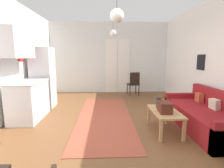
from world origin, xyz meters
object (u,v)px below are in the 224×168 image
at_px(accent_chair, 134,83).
at_px(couch, 207,116).
at_px(refrigerator, 43,78).
at_px(handbag, 165,107).
at_px(pendant_lamp_near, 117,16).
at_px(bamboo_vase, 158,102).
at_px(pendant_lamp_far, 113,33).
at_px(coffee_table, 165,114).

bearing_deg(accent_chair, couch, 97.29).
distance_m(refrigerator, accent_chair, 3.29).
height_order(handbag, pendant_lamp_near, pendant_lamp_near).
xyz_separation_m(bamboo_vase, accent_chair, (-0.00, 3.05, -0.05)).
height_order(pendant_lamp_near, pendant_lamp_far, same).
height_order(couch, bamboo_vase, bamboo_vase).
bearing_deg(refrigerator, couch, -23.96).
bearing_deg(handbag, refrigerator, 146.20).
bearing_deg(coffee_table, pendant_lamp_near, -167.62).
relative_size(bamboo_vase, handbag, 1.32).
height_order(bamboo_vase, pendant_lamp_far, pendant_lamp_far).
bearing_deg(handbag, bamboo_vase, 93.92).
relative_size(refrigerator, accent_chair, 1.94).
relative_size(couch, handbag, 6.39).
height_order(coffee_table, bamboo_vase, bamboo_vase).
bearing_deg(handbag, pendant_lamp_near, -173.44).
height_order(accent_chair, pendant_lamp_near, pendant_lamp_near).
relative_size(accent_chair, pendant_lamp_far, 1.19).
bearing_deg(accent_chair, handbag, 79.97).
xyz_separation_m(couch, refrigerator, (-3.96, 1.76, 0.62)).
xyz_separation_m(pendant_lamp_near, pendant_lamp_far, (0.06, 2.57, 0.06)).
distance_m(coffee_table, pendant_lamp_near, 2.06).
height_order(bamboo_vase, handbag, bamboo_vase).
distance_m(couch, pendant_lamp_near, 2.74).
distance_m(accent_chair, pendant_lamp_far, 2.15).
xyz_separation_m(couch, pendant_lamp_far, (-1.86, 2.23, 1.98)).
xyz_separation_m(coffee_table, pendant_lamp_near, (-0.98, -0.22, 1.80)).
distance_m(couch, bamboo_vase, 1.05).
bearing_deg(pendant_lamp_far, coffee_table, -68.59).
xyz_separation_m(refrigerator, accent_chair, (2.95, 1.40, -0.39)).
distance_m(bamboo_vase, pendant_lamp_far, 2.85).
bearing_deg(handbag, pendant_lamp_far, 109.59).
height_order(coffee_table, refrigerator, refrigerator).
bearing_deg(pendant_lamp_near, handbag, 6.56).
bearing_deg(bamboo_vase, coffee_table, -73.10).
relative_size(refrigerator, pendant_lamp_near, 2.12).
height_order(refrigerator, accent_chair, refrigerator).
distance_m(refrigerator, pendant_lamp_near, 3.20).
relative_size(coffee_table, refrigerator, 0.51).
bearing_deg(handbag, accent_chair, 90.43).
distance_m(pendant_lamp_near, pendant_lamp_far, 2.58).
distance_m(couch, handbag, 1.05).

